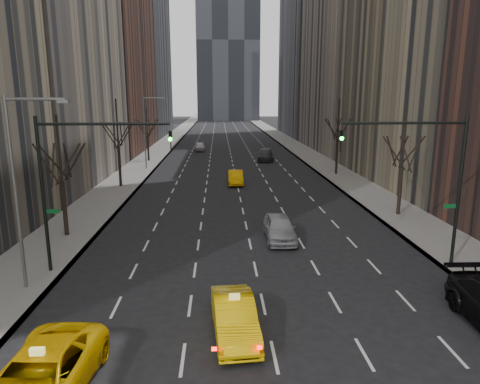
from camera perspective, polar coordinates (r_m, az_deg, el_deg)
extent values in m
cube|color=slate|center=(80.66, -10.24, 5.95)|extent=(4.50, 320.00, 0.15)
cube|color=slate|center=(81.24, 7.25, 6.10)|extent=(4.50, 320.00, 0.15)
cube|color=brown|center=(79.07, -18.46, 21.36)|extent=(14.00, 28.00, 44.00)
cube|color=#5F5E63|center=(109.33, -14.29, 23.22)|extent=(14.00, 30.00, 60.00)
cube|color=#5F5E63|center=(108.93, 10.45, 22.90)|extent=(14.00, 30.00, 58.00)
cylinder|color=black|center=(30.14, -22.34, -2.05)|extent=(0.28, 0.28, 3.57)
cylinder|color=black|center=(29.47, -22.97, 5.33)|extent=(0.16, 0.16, 4.25)
cylinder|color=black|center=(30.32, -22.03, 3.87)|extent=(0.42, 1.80, 2.52)
cylinder|color=black|center=(29.59, -21.16, 3.75)|extent=(1.74, 0.72, 2.52)
cylinder|color=black|center=(28.84, -21.96, 3.48)|extent=(1.46, 1.25, 2.52)
cylinder|color=black|center=(28.84, -23.67, 3.33)|extent=(0.42, 1.80, 2.52)
cylinder|color=black|center=(29.59, -24.49, 3.47)|extent=(1.74, 0.72, 2.52)
cylinder|color=black|center=(30.32, -23.65, 3.73)|extent=(1.46, 1.25, 2.52)
cylinder|color=black|center=(45.18, -15.75, 3.29)|extent=(0.28, 0.28, 3.99)
cylinder|color=black|center=(44.72, -16.08, 8.82)|extent=(0.16, 0.16, 4.75)
cylinder|color=black|center=(45.59, -15.57, 7.46)|extent=(0.42, 1.80, 2.52)
cylinder|color=black|center=(44.91, -14.89, 7.43)|extent=(1.74, 0.72, 2.52)
cylinder|color=black|center=(44.12, -15.31, 7.33)|extent=(1.46, 1.25, 2.52)
cylinder|color=black|center=(44.02, -16.43, 7.25)|extent=(0.42, 1.80, 2.52)
cylinder|color=black|center=(44.71, -17.09, 7.28)|extent=(1.74, 0.72, 2.52)
cylinder|color=black|center=(45.49, -16.65, 7.39)|extent=(1.46, 1.25, 2.52)
cylinder|color=black|center=(62.73, -12.14, 5.66)|extent=(0.28, 0.28, 3.36)
cylinder|color=black|center=(62.42, -12.30, 9.01)|extent=(0.16, 0.16, 4.00)
cylinder|color=black|center=(63.28, -12.01, 8.37)|extent=(0.42, 1.80, 2.52)
cylinder|color=black|center=(62.63, -11.48, 8.35)|extent=(1.74, 0.72, 2.52)
cylinder|color=black|center=(61.82, -11.74, 8.29)|extent=(1.46, 1.25, 2.52)
cylinder|color=black|center=(61.66, -12.53, 8.24)|extent=(0.42, 1.80, 2.52)
cylinder|color=black|center=(62.31, -13.05, 8.26)|extent=(1.74, 0.72, 2.52)
cylinder|color=black|center=(63.12, -12.78, 8.32)|extent=(1.46, 1.25, 2.52)
cylinder|color=black|center=(35.15, 20.52, 0.07)|extent=(0.28, 0.28, 3.57)
cylinder|color=black|center=(34.57, 21.02, 6.41)|extent=(0.16, 0.16, 4.25)
cylinder|color=black|center=(35.50, 20.58, 5.13)|extent=(0.42, 1.80, 2.52)
cylinder|color=black|center=(35.26, 21.92, 4.98)|extent=(1.74, 0.72, 2.52)
cylinder|color=black|center=(34.44, 22.28, 4.79)|extent=(1.46, 1.25, 2.52)
cylinder|color=black|center=(33.84, 21.24, 4.75)|extent=(0.42, 1.80, 2.52)
cylinder|color=black|center=(34.08, 19.85, 4.90)|extent=(1.74, 0.72, 2.52)
cylinder|color=black|center=(34.91, 19.55, 5.09)|extent=(1.46, 1.25, 2.52)
cylinder|color=black|center=(51.87, 12.78, 4.59)|extent=(0.28, 0.28, 3.99)
cylinder|color=black|center=(51.47, 13.01, 9.41)|extent=(0.16, 0.16, 4.75)
cylinder|color=black|center=(52.39, 12.86, 8.21)|extent=(0.42, 1.80, 2.52)
cylinder|color=black|center=(52.04, 13.73, 8.14)|extent=(1.74, 0.72, 2.52)
cylinder|color=black|center=(51.19, 13.83, 8.07)|extent=(1.46, 1.25, 2.52)
cylinder|color=black|center=(50.68, 13.04, 8.06)|extent=(0.42, 1.80, 2.52)
cylinder|color=black|center=(51.04, 12.16, 8.13)|extent=(1.74, 0.72, 2.52)
cylinder|color=black|center=(51.90, 12.08, 8.21)|extent=(1.46, 1.25, 2.52)
cylinder|color=black|center=(23.77, -24.76, -0.49)|extent=(0.18, 0.18, 8.00)
cylinder|color=black|center=(22.26, -17.75, 8.64)|extent=(6.50, 0.14, 0.14)
imported|color=black|center=(21.74, -9.23, 6.61)|extent=(0.18, 0.22, 1.10)
sphere|color=#0CFF33|center=(21.55, -9.30, 6.95)|extent=(0.20, 0.20, 0.20)
cube|color=#0C5926|center=(23.80, -23.69, -2.36)|extent=(0.70, 0.04, 0.22)
cylinder|color=black|center=(25.44, 27.18, 0.06)|extent=(0.18, 0.18, 8.00)
cylinder|color=black|center=(23.51, 21.11, 8.58)|extent=(6.50, 0.14, 0.14)
imported|color=black|center=(22.48, 13.27, 6.63)|extent=(0.18, 0.22, 1.10)
sphere|color=#0CFF33|center=(22.29, 13.42, 6.96)|extent=(0.20, 0.20, 0.20)
cube|color=#0C5926|center=(25.41, 26.22, -1.71)|extent=(0.70, 0.04, 0.22)
cylinder|color=slate|center=(22.04, -27.73, -0.40)|extent=(0.16, 0.16, 9.00)
cylinder|color=slate|center=(21.07, -25.67, 11.10)|extent=(2.60, 0.14, 0.14)
cube|color=slate|center=(20.65, -22.52, 11.09)|extent=(0.50, 0.22, 0.15)
cylinder|color=slate|center=(55.46, -12.60, 7.70)|extent=(0.16, 0.16, 9.00)
cylinder|color=slate|center=(55.08, -11.45, 12.20)|extent=(2.60, 0.14, 0.14)
cube|color=slate|center=(54.92, -10.18, 12.15)|extent=(0.50, 0.22, 0.15)
imported|color=#E2AB04|center=(15.19, -25.13, -21.61)|extent=(3.01, 5.89, 1.59)
imported|color=#FEC605|center=(17.19, -0.73, -16.31)|extent=(1.91, 4.60, 1.48)
imported|color=#919398|center=(27.77, 5.30, -4.77)|extent=(1.95, 4.73, 1.61)
imported|color=#F8AB05|center=(45.30, -0.59, 1.96)|extent=(1.58, 4.40, 1.44)
imported|color=#323237|center=(62.58, 3.41, 4.96)|extent=(2.81, 5.83, 1.63)
imported|color=silver|center=(74.12, -5.37, 6.05)|extent=(1.90, 4.44, 1.49)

